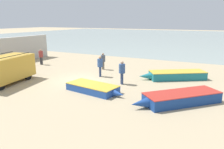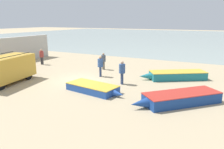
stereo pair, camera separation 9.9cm
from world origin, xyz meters
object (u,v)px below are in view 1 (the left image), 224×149
fishing_rowboat_0 (175,75)px  fisherman_1 (103,60)px  fisherman_2 (100,64)px  parked_van (5,69)px  fishing_rowboat_1 (179,98)px  fisherman_0 (41,55)px  fishing_rowboat_2 (94,88)px  fisherman_3 (122,70)px

fishing_rowboat_0 → fisherman_1: size_ratio=3.17×
fisherman_2 → parked_van: bearing=-155.8°
fishing_rowboat_1 → fisherman_2: size_ratio=2.63×
fishing_rowboat_0 → fishing_rowboat_1: 5.58m
fishing_rowboat_0 → fisherman_1: bearing=-36.1°
fisherman_0 → parked_van: bearing=9.7°
fishing_rowboat_1 → fisherman_1: size_ratio=2.84×
parked_van → fishing_rowboat_2: 7.24m
fisherman_1 → fisherman_2: (1.09, -2.52, 0.08)m
fishing_rowboat_1 → fisherman_1: 10.21m
fishing_rowboat_2 → fisherman_1: bearing=122.0°
fishing_rowboat_0 → fisherman_1: (-7.02, 0.48, 0.65)m
parked_van → fishing_rowboat_2: size_ratio=1.15×
fishing_rowboat_1 → fisherman_0: 16.31m
parked_van → fishing_rowboat_0: parked_van is taller
fishing_rowboat_1 → fisherman_2: fisherman_2 is taller
fishing_rowboat_0 → fisherman_3: 4.74m
fishing_rowboat_2 → fisherman_2: (-1.62, 3.77, 0.80)m
fishing_rowboat_2 → fisherman_0: 11.32m
parked_van → fishing_rowboat_0: (11.38, 7.10, -0.82)m
fishing_rowboat_1 → fisherman_3: size_ratio=2.60×
fishing_rowboat_1 → fisherman_3: fisherman_3 is taller
fisherman_2 → fisherman_3: fisherman_3 is taller
parked_van → fishing_rowboat_2: bearing=-88.4°
fisherman_2 → fishing_rowboat_2: bearing=-85.4°
fishing_rowboat_0 → fisherman_3: (-3.33, -3.29, 0.74)m
fishing_rowboat_0 → fishing_rowboat_2: (-4.31, -5.81, -0.07)m
fisherman_0 → fisherman_1: fisherman_0 is taller
fisherman_0 → fisherman_1: bearing=83.7°
parked_van → fisherman_2: parked_van is taller
fisherman_0 → fisherman_1: size_ratio=1.04×
fishing_rowboat_0 → fishing_rowboat_2: fishing_rowboat_0 is taller
fishing_rowboat_2 → fisherman_1: 6.88m
parked_van → fisherman_3: size_ratio=2.83×
fishing_rowboat_1 → fisherman_1: bearing=-80.7°
fisherman_1 → fisherman_0: bearing=-59.4°
fisherman_2 → fishing_rowboat_1: bearing=-43.9°
fishing_rowboat_2 → fisherman_1: (-2.71, 6.29, 0.72)m
fisherman_2 → fisherman_1: bearing=94.8°
fishing_rowboat_0 → fisherman_3: fisherman_3 is taller
fishing_rowboat_0 → fisherman_2: size_ratio=2.93×
fishing_rowboat_1 → fishing_rowboat_2: 5.60m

